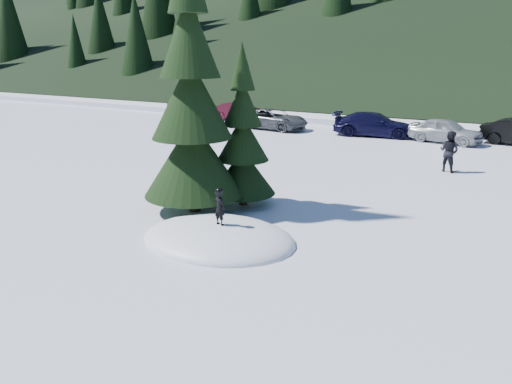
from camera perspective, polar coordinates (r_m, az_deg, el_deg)
The scene contains 11 objects.
ground at distance 13.98m, azimuth -4.27°, elevation -5.49°, with size 200.00×200.00×0.00m, color white.
snow_mound at distance 13.98m, azimuth -4.27°, elevation -5.49°, with size 4.48×3.52×0.96m, color white.
spruce_tall at distance 15.88m, azimuth -7.39°, elevation 9.37°, with size 3.20×3.20×8.60m.
spruce_short at distance 16.62m, azimuth -1.54°, elevation 5.54°, with size 2.20×2.20×5.37m.
child_skier at distance 13.59m, azimuth -4.19°, elevation -1.79°, with size 0.36×0.23×0.97m, color black.
adult_0 at distance 23.14m, azimuth 21.21°, elevation 4.36°, with size 0.87×0.68×1.79m, color black.
car_0 at distance 40.51m, azimuth -7.07°, elevation 9.60°, with size 1.77×4.39×1.49m, color black.
car_1 at distance 37.70m, azimuth -1.79°, elevation 9.16°, with size 1.46×4.19×1.38m, color #370A14.
car_2 at distance 33.66m, azimuth 1.94°, elevation 8.32°, with size 2.23×4.83×1.34m, color #4A4C51.
car_3 at distance 31.69m, azimuth 13.36°, elevation 7.53°, with size 2.02×4.97×1.44m, color black.
car_4 at distance 30.51m, azimuth 20.84°, elevation 6.57°, with size 1.65×4.09×1.39m, color #9B9FA4.
Camera 1 is at (7.48, -10.66, 5.08)m, focal length 35.00 mm.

